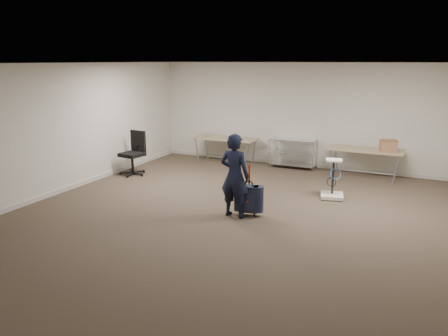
% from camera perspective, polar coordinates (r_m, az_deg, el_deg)
% --- Properties ---
extents(ground, '(9.00, 9.00, 0.00)m').
position_cam_1_polar(ground, '(8.24, 0.70, -6.35)').
color(ground, '#3F3326').
rests_on(ground, ground).
extents(room_shell, '(8.00, 9.00, 9.00)m').
position_cam_1_polar(room_shell, '(9.43, 4.15, -3.41)').
color(room_shell, silver).
rests_on(room_shell, ground).
extents(folding_table_left, '(1.80, 0.75, 0.73)m').
position_cam_1_polar(folding_table_left, '(12.31, 0.18, 3.74)').
color(folding_table_left, '#9F8961').
rests_on(folding_table_left, ground).
extents(folding_table_right, '(1.80, 0.75, 0.73)m').
position_cam_1_polar(folding_table_right, '(11.29, 18.00, 2.12)').
color(folding_table_right, '#9F8961').
rests_on(folding_table_right, ground).
extents(wire_shelf, '(1.22, 0.47, 0.80)m').
position_cam_1_polar(wire_shelf, '(11.94, 9.00, 2.08)').
color(wire_shelf, silver).
rests_on(wire_shelf, ground).
extents(person, '(0.60, 0.42, 1.58)m').
position_cam_1_polar(person, '(8.03, 1.39, -1.00)').
color(person, black).
rests_on(person, ground).
extents(suitcase, '(0.39, 0.27, 0.98)m').
position_cam_1_polar(suitcase, '(8.19, 3.25, -4.03)').
color(suitcase, black).
rests_on(suitcase, ground).
extents(office_chair, '(0.67, 0.67, 1.11)m').
position_cam_1_polar(office_chair, '(11.38, -11.71, 0.85)').
color(office_chair, black).
rests_on(office_chair, ground).
extents(equipment_cart, '(0.55, 0.55, 0.85)m').
position_cam_1_polar(equipment_cart, '(9.51, 13.97, -2.57)').
color(equipment_cart, beige).
rests_on(equipment_cart, ground).
extents(cardboard_box, '(0.43, 0.37, 0.28)m').
position_cam_1_polar(cardboard_box, '(11.14, 20.68, 2.76)').
color(cardboard_box, '#A56D4C').
rests_on(cardboard_box, folding_table_right).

